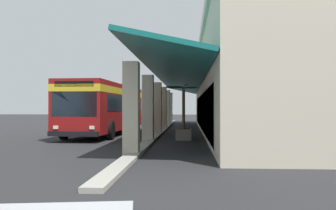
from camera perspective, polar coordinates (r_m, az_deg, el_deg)
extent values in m
plane|color=#262628|center=(25.92, 7.27, -4.18)|extent=(120.00, 120.00, 0.00)
cube|color=#9E998E|center=(25.12, -0.98, -4.16)|extent=(36.53, 0.50, 0.12)
cube|color=beige|center=(26.21, 20.70, 2.50)|extent=(30.44, 13.81, 6.04)
cube|color=beige|center=(26.58, 20.69, 9.67)|extent=(30.74, 14.11, 0.60)
cube|color=beige|center=(37.73, 0.31, -0.48)|extent=(0.55, 0.55, 3.32)
cube|color=beige|center=(32.66, -0.18, -0.49)|extent=(0.55, 0.55, 3.32)
cube|color=beige|center=(27.60, -0.84, -0.50)|extent=(0.55, 0.55, 3.32)
cube|color=beige|center=(22.55, -1.79, -0.51)|extent=(0.55, 0.55, 3.32)
cube|color=beige|center=(17.50, -3.30, -0.53)|extent=(0.55, 0.55, 3.32)
cube|color=beige|center=(12.47, -6.03, -0.57)|extent=(0.55, 0.55, 3.32)
cube|color=#146B66|center=(25.08, 1.76, 4.10)|extent=(30.44, 3.16, 0.82)
cube|color=#19232D|center=(25.01, 5.52, -1.10)|extent=(25.57, 0.08, 2.40)
cube|color=maroon|center=(22.38, -10.08, -0.34)|extent=(11.10, 3.03, 2.75)
cube|color=yellow|center=(22.40, -10.08, 2.02)|extent=(11.12, 3.05, 0.36)
cube|color=#19232D|center=(22.67, -9.87, 0.22)|extent=(9.34, 2.98, 0.90)
cube|color=#19232D|center=(17.19, -15.11, 0.11)|extent=(0.16, 2.24, 1.20)
cube|color=black|center=(17.22, -15.12, 3.34)|extent=(0.14, 1.94, 0.28)
cube|color=black|center=(17.11, -15.28, -4.58)|extent=(0.31, 2.45, 0.24)
cube|color=silver|center=(16.87, -12.34, -3.63)|extent=(0.07, 0.24, 0.16)
cube|color=silver|center=(17.51, -17.91, -3.50)|extent=(0.07, 0.24, 0.16)
cube|color=silver|center=(23.87, -9.08, 3.24)|extent=(2.48, 1.89, 0.24)
cylinder|color=black|center=(18.58, -9.39, -4.11)|extent=(1.00, 0.30, 1.00)
cylinder|color=black|center=(19.41, -16.69, -3.94)|extent=(1.00, 0.30, 1.00)
cylinder|color=black|center=(25.10, -5.34, -3.16)|extent=(1.00, 0.30, 1.00)
cylinder|color=black|center=(25.72, -10.92, -3.08)|extent=(1.00, 0.30, 1.00)
cube|color=gray|center=(18.26, 2.57, -4.85)|extent=(0.81, 0.81, 0.57)
cylinder|color=#332319|center=(18.24, 2.57, -3.92)|extent=(0.68, 0.68, 0.02)
cylinder|color=brown|center=(18.20, 2.57, -0.69)|extent=(0.16, 0.16, 2.07)
ellipsoid|color=#195123|center=(17.87, 2.91, 3.25)|extent=(0.80, 0.43, 0.16)
ellipsoid|color=#195123|center=(18.15, 3.72, 2.86)|extent=(0.38, 0.78, 0.15)
ellipsoid|color=#195123|center=(18.66, 2.40, 2.83)|extent=(0.88, 0.33, 0.18)
ellipsoid|color=#195123|center=(18.13, 1.07, 2.95)|extent=(0.45, 0.99, 0.19)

